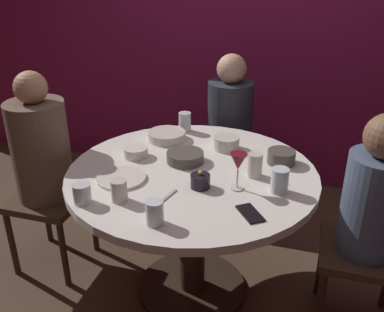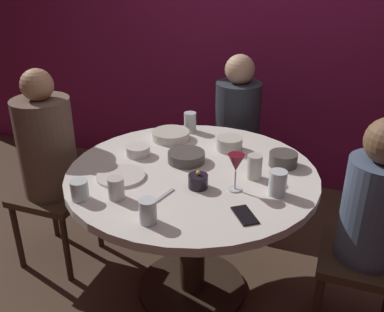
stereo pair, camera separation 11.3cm
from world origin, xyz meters
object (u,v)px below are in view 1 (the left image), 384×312
at_px(bowl_small_white, 281,157).
at_px(cup_by_left_diner, 119,191).
at_px(wine_glass, 238,163).
at_px(bowl_serving_large, 226,143).
at_px(candle_holder, 200,181).
at_px(seated_diner_left, 42,154).
at_px(dinner_plate, 121,178).
at_px(cup_near_candle, 82,194).
at_px(cell_phone, 250,213).
at_px(cup_far_edge, 255,165).
at_px(bowl_sauce_side, 167,136).
at_px(cup_by_right_diner, 185,122).
at_px(dining_table, 192,201).
at_px(bowl_salad_center, 136,152).
at_px(seated_diner_back, 230,119).
at_px(cup_beside_wine, 155,212).
at_px(cup_center_front, 280,180).
at_px(bowl_rice_portion, 185,157).
at_px(seated_diner_right, 373,205).

distance_m(bowl_small_white, cup_by_left_diner, 0.85).
distance_m(wine_glass, bowl_serving_large, 0.45).
bearing_deg(candle_holder, seated_diner_left, 171.18).
xyz_separation_m(seated_diner_left, dinner_plate, (0.57, -0.18, 0.03)).
bearing_deg(cup_near_candle, cell_phone, 9.25).
relative_size(seated_diner_left, cup_far_edge, 10.13).
bearing_deg(cell_phone, seated_diner_left, 128.91).
distance_m(candle_holder, dinner_plate, 0.38).
distance_m(bowl_sauce_side, cup_by_right_diner, 0.17).
bearing_deg(seated_diner_left, cup_by_right_diner, 35.92).
distance_m(dining_table, cup_far_edge, 0.38).
relative_size(bowl_salad_center, cup_by_right_diner, 1.10).
xyz_separation_m(cell_phone, cup_far_edge, (-0.04, 0.34, 0.05)).
distance_m(seated_diner_back, candle_holder, 1.05).
relative_size(cup_by_right_diner, cup_beside_wine, 1.14).
bearing_deg(cup_by_left_diner, cup_far_edge, 36.84).
xyz_separation_m(seated_diner_back, bowl_serving_large, (0.10, -0.59, 0.08)).
bearing_deg(cup_far_edge, bowl_small_white, 59.32).
bearing_deg(cup_center_front, cup_near_candle, -157.16).
bearing_deg(candle_holder, bowl_serving_large, 87.33).
bearing_deg(bowl_small_white, cup_by_right_diner, 155.55).
xyz_separation_m(cell_phone, bowl_small_white, (0.07, 0.52, 0.03)).
xyz_separation_m(bowl_rice_portion, cup_beside_wine, (0.05, -0.57, 0.02)).
xyz_separation_m(seated_diner_left, cup_by_left_diner, (0.64, -0.36, 0.07)).
xyz_separation_m(bowl_sauce_side, bowl_rice_portion, (0.19, -0.24, 0.00)).
distance_m(seated_diner_back, bowl_salad_center, 0.89).
relative_size(bowl_sauce_side, cup_by_left_diner, 2.19).
distance_m(seated_diner_left, bowl_sauce_side, 0.70).
bearing_deg(dinner_plate, seated_diner_right, 9.09).
bearing_deg(cup_far_edge, dining_table, -173.92).
xyz_separation_m(bowl_serving_large, bowl_rice_portion, (-0.17, -0.22, -0.01)).
distance_m(candle_holder, cup_by_left_diner, 0.37).
xyz_separation_m(cell_phone, cup_center_front, (0.09, 0.22, 0.05)).
height_order(dining_table, dinner_plate, dinner_plate).
xyz_separation_m(bowl_serving_large, bowl_small_white, (0.31, -0.09, -0.00)).
xyz_separation_m(wine_glass, bowl_serving_large, (-0.14, 0.42, -0.09)).
distance_m(wine_glass, cup_center_front, 0.20).
xyz_separation_m(dinner_plate, bowl_sauce_side, (0.05, 0.51, 0.02)).
distance_m(candle_holder, cup_near_candle, 0.52).
bearing_deg(cup_near_candle, bowl_rice_portion, 59.19).
xyz_separation_m(dining_table, candle_holder, (0.08, -0.15, 0.20)).
relative_size(seated_diner_right, cup_by_left_diner, 11.58).
bearing_deg(cup_far_edge, cell_phone, -83.58).
distance_m(bowl_salad_center, bowl_small_white, 0.75).
height_order(bowl_salad_center, cup_far_edge, cup_far_edge).
bearing_deg(bowl_sauce_side, seated_diner_right, -16.74).
distance_m(dinner_plate, cup_near_candle, 0.25).
bearing_deg(bowl_salad_center, seated_diner_right, -3.45).
relative_size(seated_diner_right, cup_center_front, 10.00).
xyz_separation_m(bowl_salad_center, cup_far_edge, (0.63, -0.04, 0.03)).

